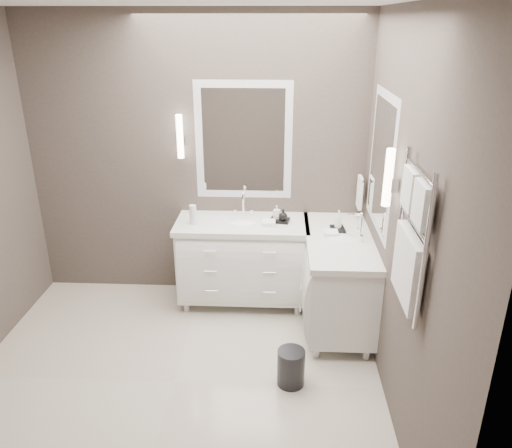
{
  "coord_description": "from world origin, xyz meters",
  "views": [
    {
      "loc": [
        0.78,
        -3.06,
        2.59
      ],
      "look_at": [
        0.6,
        0.7,
        1.05
      ],
      "focal_mm": 35.0,
      "sensor_mm": 36.0,
      "label": 1
    }
  ],
  "objects_px": {
    "towel_ladder": "(410,244)",
    "waste_bin": "(291,367)",
    "vanity_back": "(243,257)",
    "vanity_right": "(338,275)"
  },
  "relations": [
    {
      "from": "vanity_back",
      "to": "waste_bin",
      "type": "distance_m",
      "value": 1.32
    },
    {
      "from": "vanity_back",
      "to": "towel_ladder",
      "type": "bearing_deg",
      "value": -55.9
    },
    {
      "from": "towel_ladder",
      "to": "waste_bin",
      "type": "bearing_deg",
      "value": 146.46
    },
    {
      "from": "towel_ladder",
      "to": "waste_bin",
      "type": "height_order",
      "value": "towel_ladder"
    },
    {
      "from": "vanity_right",
      "to": "waste_bin",
      "type": "bearing_deg",
      "value": -116.07
    },
    {
      "from": "vanity_back",
      "to": "towel_ladder",
      "type": "xyz_separation_m",
      "value": [
        1.1,
        -1.63,
        0.91
      ]
    },
    {
      "from": "towel_ladder",
      "to": "vanity_back",
      "type": "bearing_deg",
      "value": 124.1
    },
    {
      "from": "vanity_back",
      "to": "waste_bin",
      "type": "height_order",
      "value": "vanity_back"
    },
    {
      "from": "towel_ladder",
      "to": "waste_bin",
      "type": "xyz_separation_m",
      "value": [
        -0.65,
        0.43,
        -1.24
      ]
    },
    {
      "from": "vanity_right",
      "to": "waste_bin",
      "type": "xyz_separation_m",
      "value": [
        -0.43,
        -0.87,
        -0.34
      ]
    }
  ]
}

